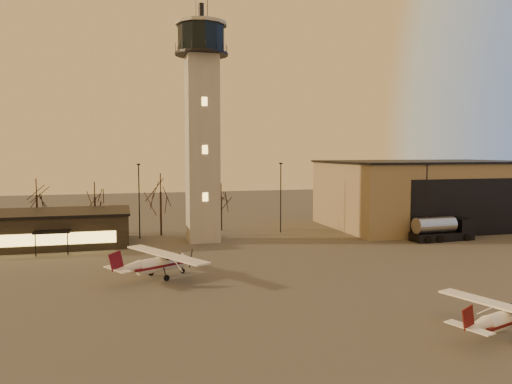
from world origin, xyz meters
TOP-DOWN VIEW (x-y plane):
  - ground at (0.00, 0.00)m, footprint 220.00×220.00m
  - control_tower at (0.00, 30.00)m, footprint 6.80×6.80m
  - hangar at (36.00, 33.98)m, footprint 30.60×20.60m
  - terminal at (-21.99, 31.98)m, footprint 25.40×12.20m
  - light_poles at (0.50, 31.00)m, footprint 58.50×12.25m
  - tree_row at (-13.70, 39.16)m, footprint 37.20×9.20m
  - cessna_front at (13.28, -8.69)m, footprint 7.80×9.59m
  - cessna_rear at (-6.68, 12.06)m, footprint 9.18×10.82m
  - fuel_truck at (30.53, 22.10)m, footprint 8.72×3.19m

SIDE VIEW (x-z plane):
  - ground at x=0.00m, z-range 0.00..0.00m
  - cessna_front at x=13.28m, z-range -0.42..2.25m
  - cessna_rear at x=-6.68m, z-range -0.50..2.68m
  - fuel_truck at x=30.53m, z-range -0.33..2.86m
  - terminal at x=-21.99m, z-range 0.01..4.31m
  - hangar at x=36.00m, z-range 0.00..10.30m
  - light_poles at x=0.50m, z-range 0.34..10.48m
  - tree_row at x=-13.70m, z-range 1.54..10.34m
  - control_tower at x=0.00m, z-range 0.03..32.63m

